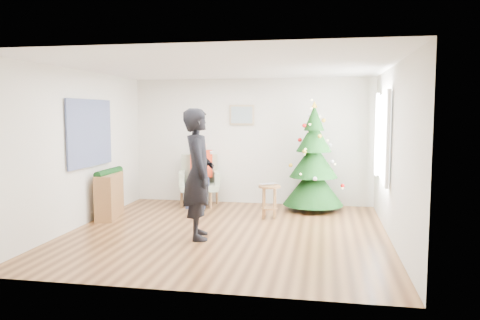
% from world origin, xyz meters
% --- Properties ---
extents(floor, '(5.00, 5.00, 0.00)m').
position_xyz_m(floor, '(0.00, 0.00, 0.00)').
color(floor, brown).
rests_on(floor, ground).
extents(ceiling, '(5.00, 5.00, 0.00)m').
position_xyz_m(ceiling, '(0.00, 0.00, 2.60)').
color(ceiling, white).
rests_on(ceiling, wall_back).
extents(wall_back, '(5.00, 0.00, 5.00)m').
position_xyz_m(wall_back, '(0.00, 2.50, 1.30)').
color(wall_back, silver).
rests_on(wall_back, floor).
extents(wall_front, '(5.00, 0.00, 5.00)m').
position_xyz_m(wall_front, '(0.00, -2.50, 1.30)').
color(wall_front, silver).
rests_on(wall_front, floor).
extents(wall_left, '(0.00, 5.00, 5.00)m').
position_xyz_m(wall_left, '(-2.50, 0.00, 1.30)').
color(wall_left, silver).
rests_on(wall_left, floor).
extents(wall_right, '(0.00, 5.00, 5.00)m').
position_xyz_m(wall_right, '(2.50, 0.00, 1.30)').
color(wall_right, silver).
rests_on(wall_right, floor).
extents(window_panel, '(0.04, 1.30, 1.40)m').
position_xyz_m(window_panel, '(2.47, 1.00, 1.50)').
color(window_panel, white).
rests_on(window_panel, wall_right).
extents(curtains, '(0.05, 1.75, 1.50)m').
position_xyz_m(curtains, '(2.44, 1.00, 1.50)').
color(curtains, white).
rests_on(curtains, wall_right).
extents(christmas_tree, '(1.17, 1.17, 2.12)m').
position_xyz_m(christmas_tree, '(1.30, 1.98, 0.95)').
color(christmas_tree, '#3F2816').
rests_on(christmas_tree, floor).
extents(stool, '(0.40, 0.40, 0.60)m').
position_xyz_m(stool, '(0.54, 1.14, 0.31)').
color(stool, brown).
rests_on(stool, floor).
extents(laptop, '(0.39, 0.36, 0.03)m').
position_xyz_m(laptop, '(0.54, 1.14, 0.61)').
color(laptop, silver).
rests_on(laptop, stool).
extents(armchair, '(0.95, 0.91, 1.03)m').
position_xyz_m(armchair, '(-1.01, 2.06, 0.38)').
color(armchair, '#98A585').
rests_on(armchair, floor).
extents(seated_person, '(0.54, 0.71, 1.35)m').
position_xyz_m(seated_person, '(-0.99, 2.01, 0.70)').
color(seated_person, navy).
rests_on(seated_person, armchair).
extents(standing_man, '(0.67, 0.83, 1.96)m').
position_xyz_m(standing_man, '(-0.35, -0.40, 0.98)').
color(standing_man, black).
rests_on(standing_man, floor).
extents(game_controller, '(0.07, 0.13, 0.04)m').
position_xyz_m(game_controller, '(-0.14, -0.43, 1.31)').
color(game_controller, white).
rests_on(game_controller, standing_man).
extents(console, '(0.50, 1.04, 0.80)m').
position_xyz_m(console, '(-2.33, 0.69, 0.40)').
color(console, brown).
rests_on(console, floor).
extents(garland, '(0.14, 0.90, 0.14)m').
position_xyz_m(garland, '(-2.33, 0.69, 0.82)').
color(garland, black).
rests_on(garland, console).
extents(tapestry, '(0.03, 1.50, 1.15)m').
position_xyz_m(tapestry, '(-2.46, 0.30, 1.55)').
color(tapestry, black).
rests_on(tapestry, wall_left).
extents(framed_picture, '(0.52, 0.05, 0.42)m').
position_xyz_m(framed_picture, '(-0.20, 2.46, 1.85)').
color(framed_picture, tan).
rests_on(framed_picture, wall_back).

